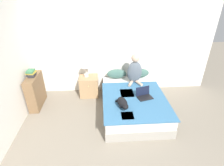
{
  "coord_description": "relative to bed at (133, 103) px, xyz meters",
  "views": [
    {
      "loc": [
        -0.38,
        -1.21,
        2.69
      ],
      "look_at": [
        -0.15,
        2.21,
        0.8
      ],
      "focal_mm": 28.0,
      "sensor_mm": 36.0,
      "label": 1
    }
  ],
  "objects": [
    {
      "name": "pillow_near",
      "position": [
        -0.32,
        0.89,
        0.36
      ],
      "size": [
        0.54,
        0.2,
        0.26
      ],
      "color": "#42665B",
      "rests_on": "bed"
    },
    {
      "name": "laptop_open",
      "position": [
        0.23,
        -0.12,
        0.28
      ],
      "size": [
        0.4,
        0.34,
        0.22
      ],
      "rotation": [
        0.0,
        0.0,
        0.27
      ],
      "color": "black",
      "rests_on": "bed"
    },
    {
      "name": "person_sitting",
      "position": [
        0.12,
        0.63,
        0.57
      ],
      "size": [
        0.39,
        0.38,
        0.78
      ],
      "color": "slate",
      "rests_on": "bed"
    },
    {
      "name": "nightstand",
      "position": [
        -1.09,
        0.79,
        0.06
      ],
      "size": [
        0.5,
        0.46,
        0.56
      ],
      "color": "tan",
      "rests_on": "ground_plane"
    },
    {
      "name": "cat_tabby",
      "position": [
        -0.32,
        -0.46,
        0.33
      ],
      "size": [
        0.26,
        0.55,
        0.2
      ],
      "rotation": [
        0.0,
        0.0,
        -1.35
      ],
      "color": "black",
      "rests_on": "bed"
    },
    {
      "name": "table_lamp",
      "position": [
        -1.15,
        0.83,
        0.68
      ],
      "size": [
        0.26,
        0.26,
        0.46
      ],
      "color": "beige",
      "rests_on": "nightstand"
    },
    {
      "name": "wall_back",
      "position": [
        -0.36,
        1.08,
        1.05
      ],
      "size": [
        5.35,
        0.05,
        2.55
      ],
      "color": "white",
      "rests_on": "ground_plane"
    },
    {
      "name": "bed",
      "position": [
        0.0,
        0.0,
        0.0
      ],
      "size": [
        1.46,
        2.02,
        0.45
      ],
      "color": "#9E998E",
      "rests_on": "ground_plane"
    },
    {
      "name": "pillow_far",
      "position": [
        0.32,
        0.89,
        0.36
      ],
      "size": [
        0.54,
        0.2,
        0.26
      ],
      "color": "#42665B",
      "rests_on": "bed"
    },
    {
      "name": "bookshelf",
      "position": [
        -2.39,
        0.39,
        0.19
      ],
      "size": [
        0.23,
        0.75,
        0.82
      ],
      "color": "brown",
      "rests_on": "ground_plane"
    },
    {
      "name": "book_stack_top",
      "position": [
        -2.39,
        0.39,
        0.68
      ],
      "size": [
        0.21,
        0.23,
        0.16
      ],
      "color": "#2D2D33",
      "rests_on": "bookshelf"
    }
  ]
}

